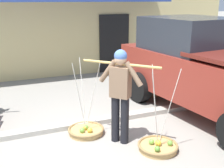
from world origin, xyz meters
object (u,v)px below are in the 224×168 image
at_px(fruit_vendor, 120,91).
at_px(parked_truck, 209,68).
at_px(fruit_basket_left_side, 158,146).
at_px(wooden_crate, 148,90).
at_px(fruit_basket_right_side, 86,130).

xyz_separation_m(fruit_vendor, parked_truck, (2.41, 0.56, 0.06)).
bearing_deg(fruit_vendor, parked_truck, 13.19).
relative_size(fruit_basket_left_side, wooden_crate, 3.30).
bearing_deg(parked_truck, fruit_basket_right_side, -179.26).
distance_m(fruit_basket_right_side, parked_truck, 3.04).
distance_m(fruit_vendor, fruit_basket_left_side, 1.15).
height_order(fruit_basket_right_side, wooden_crate, fruit_basket_right_side).
xyz_separation_m(fruit_basket_right_side, wooden_crate, (2.21, 1.53, 0.09)).
xyz_separation_m(parked_truck, wooden_crate, (-0.68, 1.49, -0.87)).
bearing_deg(fruit_basket_left_side, fruit_basket_right_side, 132.15).
relative_size(fruit_basket_left_side, parked_truck, 0.30).
bearing_deg(parked_truck, wooden_crate, 114.38).
distance_m(fruit_vendor, fruit_basket_right_side, 1.15).
bearing_deg(fruit_vendor, wooden_crate, 49.87).
bearing_deg(wooden_crate, parked_truck, -65.62).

